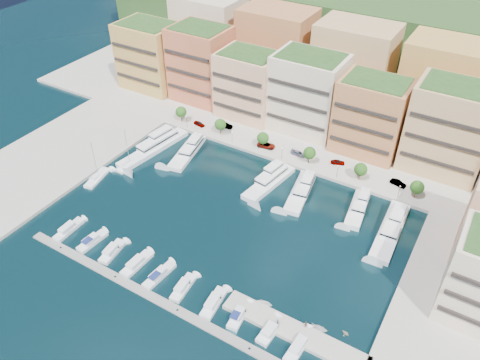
{
  "coord_description": "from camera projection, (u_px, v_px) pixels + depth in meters",
  "views": [
    {
      "loc": [
        49.78,
        -76.54,
        84.47
      ],
      "look_at": [
        -2.26,
        9.97,
        6.0
      ],
      "focal_mm": 35.0,
      "sensor_mm": 36.0,
      "label": 1
    }
  ],
  "objects": [
    {
      "name": "yacht_5",
      "position": [
        359.0,
        207.0,
        126.42
      ],
      "size": [
        6.24,
        16.2,
        7.3
      ],
      "color": "white",
      "rests_on": "ground"
    },
    {
      "name": "lamppost_0",
      "position": [
        187.0,
        120.0,
        157.3
      ],
      "size": [
        0.3,
        0.3,
        4.2
      ],
      "color": "black",
      "rests_on": "north_quay"
    },
    {
      "name": "apartment_2",
      "position": [
        248.0,
        85.0,
        159.52
      ],
      "size": [
        20.0,
        15.5,
        22.8
      ],
      "color": "#E9AE82",
      "rests_on": "north_quay"
    },
    {
      "name": "tree_1",
      "position": [
        220.0,
        124.0,
        153.41
      ],
      "size": [
        3.8,
        3.8,
        5.65
      ],
      "color": "#473323",
      "rests_on": "north_quay"
    },
    {
      "name": "backblock_3",
      "position": [
        442.0,
        87.0,
        149.89
      ],
      "size": [
        26.0,
        18.0,
        30.0
      ],
      "primitive_type": "cube",
      "color": "#B99743",
      "rests_on": "north_quay"
    },
    {
      "name": "tender_0",
      "position": [
        264.0,
        304.0,
        102.1
      ],
      "size": [
        4.15,
        3.44,
        0.74
      ],
      "primitive_type": "imported",
      "rotation": [
        0.0,
        0.0,
        1.84
      ],
      "color": "silver",
      "rests_on": "ground"
    },
    {
      "name": "cruiser_3",
      "position": [
        137.0,
        264.0,
        111.04
      ],
      "size": [
        3.02,
        9.05,
        2.55
      ],
      "color": "white",
      "rests_on": "ground"
    },
    {
      "name": "cruiser_2",
      "position": [
        112.0,
        252.0,
        114.23
      ],
      "size": [
        3.69,
        8.33,
        2.55
      ],
      "color": "white",
      "rests_on": "ground"
    },
    {
      "name": "hillside",
      "position": [
        366.0,
        69.0,
        198.31
      ],
      "size": [
        240.0,
        40.0,
        58.0
      ],
      "primitive_type": "cube",
      "color": "#273D19",
      "rests_on": "ground"
    },
    {
      "name": "yacht_3",
      "position": [
        270.0,
        180.0,
        135.66
      ],
      "size": [
        7.62,
        20.61,
        7.3
      ],
      "color": "white",
      "rests_on": "ground"
    },
    {
      "name": "yacht_1",
      "position": [
        188.0,
        151.0,
        147.89
      ],
      "size": [
        8.7,
        20.08,
        7.3
      ],
      "color": "white",
      "rests_on": "ground"
    },
    {
      "name": "cruiser_8",
      "position": [
        270.0,
        331.0,
        96.48
      ],
      "size": [
        3.14,
        7.22,
        2.55
      ],
      "color": "white",
      "rests_on": "ground"
    },
    {
      "name": "tree_5",
      "position": [
        417.0,
        187.0,
        127.36
      ],
      "size": [
        3.8,
        3.8,
        5.65
      ],
      "color": "#473323",
      "rests_on": "north_quay"
    },
    {
      "name": "car_5",
      "position": [
        398.0,
        183.0,
        133.64
      ],
      "size": [
        4.8,
        2.46,
        1.51
      ],
      "primitive_type": "imported",
      "rotation": [
        0.0,
        0.0,
        1.37
      ],
      "color": "gray",
      "rests_on": "north_quay"
    },
    {
      "name": "tree_4",
      "position": [
        361.0,
        169.0,
        133.87
      ],
      "size": [
        3.8,
        3.8,
        5.65
      ],
      "color": "#473323",
      "rests_on": "north_quay"
    },
    {
      "name": "lamppost_1",
      "position": [
        232.0,
        135.0,
        149.97
      ],
      "size": [
        0.3,
        0.3,
        4.2
      ],
      "color": "black",
      "rests_on": "north_quay"
    },
    {
      "name": "person_0",
      "position": [
        278.0,
        322.0,
        96.85
      ],
      "size": [
        0.54,
        0.67,
        1.59
      ],
      "primitive_type": "imported",
      "rotation": [
        0.0,
        0.0,
        1.87
      ],
      "color": "#222545",
      "rests_on": "finger_pier"
    },
    {
      "name": "backblock_0",
      "position": [
        210.0,
        34.0,
        186.52
      ],
      "size": [
        26.0,
        18.0,
        30.0
      ],
      "primitive_type": "cube",
      "color": "#F9E0C0",
      "rests_on": "north_quay"
    },
    {
      "name": "tree_3",
      "position": [
        310.0,
        153.0,
        140.39
      ],
      "size": [
        3.8,
        3.8,
        5.65
      ],
      "color": "#473323",
      "rests_on": "north_quay"
    },
    {
      "name": "sailboat_1",
      "position": [
        97.0,
        178.0,
        137.83
      ],
      "size": [
        4.79,
        10.36,
        13.2
      ],
      "color": "white",
      "rests_on": "ground"
    },
    {
      "name": "tender_2",
      "position": [
        318.0,
        329.0,
        97.04
      ],
      "size": [
        4.74,
        3.95,
        0.84
      ],
      "primitive_type": "imported",
      "rotation": [
        0.0,
        0.0,
        1.86
      ],
      "color": "silver",
      "rests_on": "ground"
    },
    {
      "name": "cruiser_0",
      "position": [
        69.0,
        229.0,
        120.34
      ],
      "size": [
        2.81,
        9.12,
        2.55
      ],
      "color": "white",
      "rests_on": "ground"
    },
    {
      "name": "lamppost_2",
      "position": [
        282.0,
        151.0,
        142.65
      ],
      "size": [
        0.3,
        0.3,
        4.2
      ],
      "color": "black",
      "rests_on": "north_quay"
    },
    {
      "name": "backblock_1",
      "position": [
        276.0,
        49.0,
        174.31
      ],
      "size": [
        26.0,
        18.0,
        30.0
      ],
      "primitive_type": "cube",
      "color": "#BA7045",
      "rests_on": "north_quay"
    },
    {
      "name": "car_2",
      "position": [
        266.0,
        145.0,
        149.01
      ],
      "size": [
        6.13,
        3.45,
        1.62
      ],
      "primitive_type": "imported",
      "rotation": [
        0.0,
        0.0,
        1.71
      ],
      "color": "gray",
      "rests_on": "north_quay"
    },
    {
      "name": "south_pontoon",
      "position": [
        145.0,
        294.0,
        104.81
      ],
      "size": [
        72.0,
        2.2,
        0.35
      ],
      "primitive_type": "cube",
      "color": "gray",
      "rests_on": "ground"
    },
    {
      "name": "apartment_1",
      "position": [
        201.0,
        64.0,
        168.19
      ],
      "size": [
        20.0,
        16.5,
        26.8
      ],
      "color": "#D45E46",
      "rests_on": "north_quay"
    },
    {
      "name": "west_quay",
      "position": [
        44.0,
        165.0,
        143.71
      ],
      "size": [
        34.0,
        76.0,
        2.0
      ],
      "primitive_type": "cube",
      "color": "#9E998E",
      "rests_on": "ground"
    },
    {
      "name": "backblock_2",
      "position": [
        353.0,
        67.0,
        162.1
      ],
      "size": [
        26.0,
        18.0,
        30.0
      ],
      "primitive_type": "cube",
      "color": "tan",
      "rests_on": "north_quay"
    },
    {
      "name": "east_quay",
      "position": [
        469.0,
        353.0,
        93.24
      ],
      "size": [
        34.0,
        76.0,
        2.0
      ],
      "primitive_type": "cube",
      "color": "#9E998E",
      "rests_on": "ground"
    },
    {
      "name": "cruiser_6",
      "position": [
        214.0,
        303.0,
        102.11
      ],
      "size": [
        3.54,
        8.9,
        2.55
      ],
      "color": "white",
      "rests_on": "ground"
    },
    {
      "name": "yacht_4",
      "position": [
        301.0,
        190.0,
        132.13
      ],
      "size": [
        7.76,
        19.45,
        7.3
      ],
      "color": "white",
      "rests_on": "ground"
    },
    {
      "name": "cruiser_9",
      "position": [
        298.0,
        346.0,
        93.78
      ],
      "size": [
        2.97,
        9.03,
        2.55
      ],
      "color": "white",
      "rests_on": "ground"
    },
    {
      "name": "car_0",
      "position": [
        199.0,
        124.0,
        159.63
      ],
      "size": [
        4.41,
        2.29,
        1.43
      ],
      "primitive_type": "imported",
      "rotation": [
        0.0,
        0.0,
        1.42
      ],
      "color": "gray",
      "rests_on": "north_quay"
    },
    {
      "name": "finger_pier",
      "position": [
        294.0,
        333.0,
        96.79
      ],
      "size": [
        32.0,
        5.0,
        2.0
      ],
      "primitive_type": "cube",
      "color": "#9E998E",
      "rests_on": "ground"
    },
    {
      "name": "sailboat_2",
      "position": [
        129.0,
        165.0,
        143.08
      ],
      "size": [
        3.0,
        9.24,
        13.2
      ],
      "color": "white",
      "rests_on": "ground"
    },
    {
      "name": "cruiser_7",
      "position": [
        239.0,
        316.0,
        99.48
      ],
      "size": [
        3.21,
        7.54,
        2.66
      ],
      "color": "white",
      "rests_on": "ground"
    },
    {
      "name": "apartment_4",
      "position": [
        371.0,
        116.0,
        141.71
      ],
      "size": [
        20.0,
        15.5,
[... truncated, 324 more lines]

